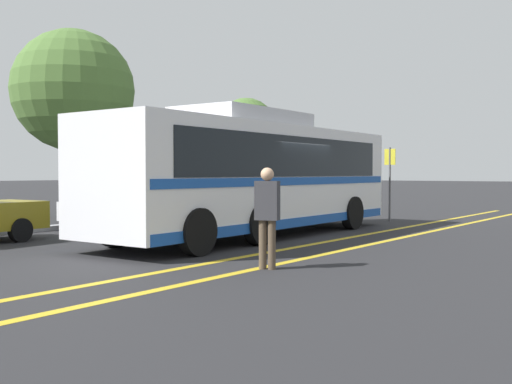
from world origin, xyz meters
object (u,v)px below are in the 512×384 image
(pedestrian_0, at_px, (267,211))
(bus_stop_sign, at_px, (390,175))
(transit_bus, at_px, (256,174))
(parked_car_3, at_px, (239,198))
(parked_car_2, at_px, (129,206))
(tree_2, at_px, (73,91))
(tree_0, at_px, (246,129))
(parked_car_4, at_px, (326,195))

(pedestrian_0, bearing_deg, bus_stop_sign, -95.25)
(transit_bus, xyz_separation_m, bus_stop_sign, (6.68, -0.86, -0.06))
(parked_car_3, bearing_deg, transit_bus, 134.52)
(transit_bus, height_order, parked_car_2, transit_bus)
(pedestrian_0, xyz_separation_m, tree_2, (5.31, 12.86, 3.77))
(parked_car_3, height_order, tree_0, tree_0)
(parked_car_3, height_order, parked_car_4, parked_car_3)
(parked_car_2, xyz_separation_m, bus_stop_sign, (7.09, -5.50, 0.96))
(tree_0, bearing_deg, parked_car_3, -143.97)
(parked_car_2, xyz_separation_m, tree_0, (12.93, 5.45, 3.41))
(parked_car_3, relative_size, pedestrian_0, 2.19)
(transit_bus, bearing_deg, parked_car_4, 109.88)
(transit_bus, height_order, parked_car_4, transit_bus)
(parked_car_4, xyz_separation_m, tree_2, (-10.49, 4.84, 4.13))
(parked_car_3, bearing_deg, parked_car_2, 96.13)
(transit_bus, height_order, tree_0, tree_0)
(transit_bus, distance_m, pedestrian_0, 5.58)
(tree_0, xyz_separation_m, tree_2, (-11.51, -0.72, 0.72))
(parked_car_4, bearing_deg, pedestrian_0, 112.71)
(parked_car_3, bearing_deg, tree_0, -51.50)
(tree_0, bearing_deg, parked_car_4, -100.42)
(parked_car_2, distance_m, bus_stop_sign, 9.02)
(transit_bus, xyz_separation_m, tree_0, (12.52, 10.08, 2.40))
(parked_car_2, relative_size, parked_car_3, 1.05)
(tree_0, height_order, tree_2, tree_2)
(parked_car_2, xyz_separation_m, parked_car_3, (5.97, 0.38, 0.06))
(transit_bus, xyz_separation_m, tree_2, (1.01, 9.36, 3.11))
(transit_bus, bearing_deg, parked_car_3, 130.47)
(bus_stop_sign, bearing_deg, pedestrian_0, -78.08)
(parked_car_3, height_order, tree_2, tree_2)
(parked_car_4, bearing_deg, tree_0, -14.63)
(parked_car_2, relative_size, tree_0, 0.72)
(pedestrian_0, relative_size, bus_stop_sign, 0.70)
(tree_0, distance_m, tree_2, 11.56)
(tree_0, bearing_deg, parked_car_2, -157.16)
(pedestrian_0, height_order, bus_stop_sign, bus_stop_sign)
(parked_car_2, bearing_deg, tree_2, 166.42)
(transit_bus, xyz_separation_m, parked_car_4, (11.50, 4.52, -1.01))
(parked_car_2, relative_size, parked_car_4, 1.02)
(bus_stop_sign, bearing_deg, parked_car_2, -129.37)
(parked_car_3, xyz_separation_m, pedestrian_0, (-9.86, -8.52, 0.31))
(bus_stop_sign, xyz_separation_m, tree_2, (-5.67, 10.23, 3.17))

